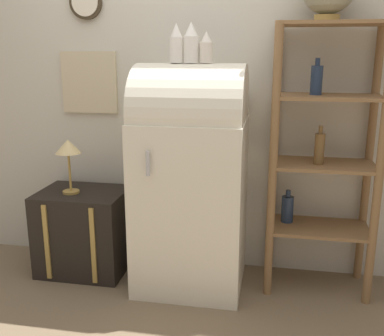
# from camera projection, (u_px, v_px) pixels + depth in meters

# --- Properties ---
(ground_plane) EXTENTS (12.00, 12.00, 0.00)m
(ground_plane) POSITION_uv_depth(u_px,v_px,m) (184.00, 300.00, 2.76)
(ground_plane) COLOR #7A664C
(wall_back) EXTENTS (7.00, 0.09, 2.70)m
(wall_back) POSITION_uv_depth(u_px,v_px,m) (200.00, 72.00, 2.97)
(wall_back) COLOR beige
(wall_back) RESTS_ON ground_plane
(refrigerator) EXTENTS (0.67, 0.64, 1.42)m
(refrigerator) POSITION_uv_depth(u_px,v_px,m) (191.00, 175.00, 2.81)
(refrigerator) COLOR silver
(refrigerator) RESTS_ON ground_plane
(suitcase_trunk) EXTENTS (0.58, 0.46, 0.57)m
(suitcase_trunk) POSITION_uv_depth(u_px,v_px,m) (84.00, 231.00, 3.10)
(suitcase_trunk) COLOR black
(suitcase_trunk) RESTS_ON ground_plane
(shelf_unit) EXTENTS (0.64, 0.37, 1.65)m
(shelf_unit) POSITION_uv_depth(u_px,v_px,m) (322.00, 147.00, 2.72)
(shelf_unit) COLOR olive
(shelf_unit) RESTS_ON ground_plane
(vase_left) EXTENTS (0.08, 0.08, 0.23)m
(vase_left) POSITION_uv_depth(u_px,v_px,m) (176.00, 44.00, 2.62)
(vase_left) COLOR white
(vase_left) RESTS_ON refrigerator
(vase_center) EXTENTS (0.10, 0.10, 0.23)m
(vase_center) POSITION_uv_depth(u_px,v_px,m) (190.00, 44.00, 2.62)
(vase_center) COLOR white
(vase_center) RESTS_ON refrigerator
(vase_right) EXTENTS (0.08, 0.08, 0.18)m
(vase_right) POSITION_uv_depth(u_px,v_px,m) (206.00, 48.00, 2.60)
(vase_right) COLOR silver
(vase_right) RESTS_ON refrigerator
(desk_lamp) EXTENTS (0.17, 0.17, 0.36)m
(desk_lamp) POSITION_uv_depth(u_px,v_px,m) (68.00, 150.00, 2.92)
(desk_lamp) COLOR #AD8942
(desk_lamp) RESTS_ON suitcase_trunk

